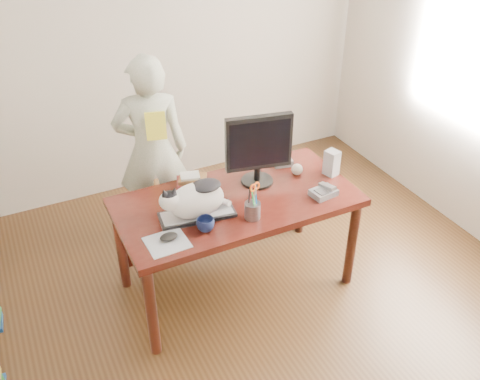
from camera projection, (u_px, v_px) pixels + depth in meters
name	position (u px, v px, depth m)	size (l,w,h in m)	color
room	(287.00, 162.00, 2.77)	(4.50, 4.50, 4.50)	black
desk	(232.00, 211.00, 3.69)	(1.60, 0.80, 0.75)	black
keyboard	(197.00, 215.00, 3.37)	(0.50, 0.24, 0.03)	black
cat	(194.00, 199.00, 3.30)	(0.47, 0.27, 0.27)	white
monitor	(259.00, 147.00, 3.55)	(0.45, 0.26, 0.51)	black
pen_cup	(253.00, 209.00, 3.33)	(0.13, 0.13, 0.25)	gray
mousepad	(167.00, 242.00, 3.16)	(0.25, 0.23, 0.01)	#B5BBC2
mouse	(169.00, 237.00, 3.17)	(0.11, 0.07, 0.04)	black
coffee_mug	(206.00, 224.00, 3.24)	(0.11, 0.11, 0.09)	black
phone	(324.00, 192.00, 3.57)	(0.18, 0.16, 0.08)	slate
speaker	(332.00, 163.00, 3.76)	(0.10, 0.11, 0.18)	#A2A2A4
baseball	(297.00, 169.00, 3.79)	(0.08, 0.08, 0.08)	beige
book_stack	(192.00, 180.00, 3.68)	(0.24, 0.22, 0.08)	#4B1414
calculator	(281.00, 159.00, 3.94)	(0.17, 0.21, 0.05)	slate
person	(152.00, 151.00, 4.07)	(0.56, 0.36, 1.53)	white
held_book	(156.00, 126.00, 3.78)	(0.16, 0.12, 0.20)	yellow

